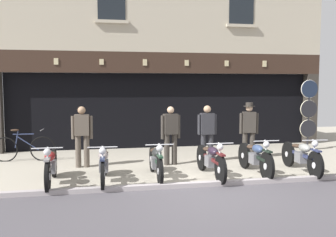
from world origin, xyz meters
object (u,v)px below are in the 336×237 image
object	(u,v)px
motorcycle_center_left	(156,161)
salesman_right	(207,131)
motorcycle_center_right	(255,157)
motorcycle_center	(211,159)
assistant_far_right	(249,128)
advert_board_near	(88,99)
leaning_bicycle	(24,148)
salesman_left	(82,134)
motorcycle_left	(104,164)
shopkeeper_center	(171,133)
advert_board_far	(54,103)
tyre_sign_pole	(309,110)
motorcycle_right	(301,156)
motorcycle_far_left	(51,165)

from	to	relation	value
motorcycle_center_left	salesman_right	distance (m)	2.40
motorcycle_center_left	motorcycle_center_right	distance (m)	2.47
motorcycle_center	motorcycle_center_right	distance (m)	1.17
salesman_right	assistant_far_right	bearing A→B (deg)	-171.03
advert_board_near	leaning_bicycle	xyz separation A→B (m)	(-1.81, -1.71, -1.33)
motorcycle_center_left	salesman_left	xyz separation A→B (m)	(-1.74, 1.54, 0.48)
motorcycle_center_right	leaning_bicycle	distance (m)	6.52
motorcycle_center_right	advert_board_near	world-z (taller)	advert_board_near
motorcycle_left	leaning_bicycle	size ratio (longest dim) A/B	1.14
salesman_left	shopkeeper_center	size ratio (longest dim) A/B	1.01
motorcycle_center_left	leaning_bicycle	world-z (taller)	leaning_bicycle
motorcycle_center_right	shopkeeper_center	bearing A→B (deg)	-38.53
shopkeeper_center	salesman_left	bearing A→B (deg)	-11.52
advert_board_far	motorcycle_center_right	bearing A→B (deg)	-40.74
salesman_left	tyre_sign_pole	bearing A→B (deg)	-167.77
tyre_sign_pole	advert_board_near	size ratio (longest dim) A/B	2.20
motorcycle_right	assistant_far_right	bearing A→B (deg)	-69.56
motorcycle_center_left	tyre_sign_pole	bearing A→B (deg)	-152.70
motorcycle_center_left	motorcycle_center_right	world-z (taller)	motorcycle_center_right
tyre_sign_pole	leaning_bicycle	world-z (taller)	tyre_sign_pole
motorcycle_right	shopkeeper_center	size ratio (longest dim) A/B	1.30
motorcycle_center_left	salesman_right	size ratio (longest dim) A/B	1.24
motorcycle_far_left	advert_board_near	bearing A→B (deg)	-100.12
shopkeeper_center	leaning_bicycle	bearing A→B (deg)	-25.77
motorcycle_left	motorcycle_center_left	bearing A→B (deg)	-169.79
motorcycle_left	shopkeeper_center	xyz separation A→B (m)	(1.85, 1.55, 0.46)
motorcycle_left	motorcycle_center_left	distance (m)	1.23
motorcycle_center_left	assistant_far_right	xyz separation A→B (m)	(3.09, 1.80, 0.51)
motorcycle_far_left	salesman_right	xyz separation A→B (m)	(4.10, 1.70, 0.46)
motorcycle_left	salesman_right	distance (m)	3.46
motorcycle_right	advert_board_far	size ratio (longest dim) A/B	2.03
motorcycle_center_right	motorcycle_right	size ratio (longest dim) A/B	0.96
shopkeeper_center	advert_board_near	world-z (taller)	advert_board_near
motorcycle_center_left	advert_board_near	size ratio (longest dim) A/B	1.87
motorcycle_far_left	advert_board_near	distance (m)	4.75
shopkeeper_center	advert_board_near	bearing A→B (deg)	-61.17
motorcycle_center_left	assistant_far_right	size ratio (longest dim) A/B	1.20
motorcycle_far_left	motorcycle_center_right	bearing A→B (deg)	179.54
salesman_left	salesman_right	distance (m)	3.47
salesman_left	advert_board_near	xyz separation A→B (m)	(0.11, 2.87, 0.81)
motorcycle_far_left	motorcycle_right	distance (m)	6.04
motorcycle_center_left	advert_board_near	distance (m)	4.87
advert_board_far	leaning_bicycle	distance (m)	2.21
motorcycle_center_left	advert_board_near	world-z (taller)	advert_board_near
motorcycle_left	motorcycle_center_left	world-z (taller)	motorcycle_left
motorcycle_right	tyre_sign_pole	bearing A→B (deg)	-120.14
shopkeeper_center	motorcycle_far_left	bearing A→B (deg)	18.57
motorcycle_right	salesman_left	size ratio (longest dim) A/B	1.29
shopkeeper_center	motorcycle_center_left	bearing A→B (deg)	57.42
advert_board_near	leaning_bicycle	bearing A→B (deg)	-136.61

